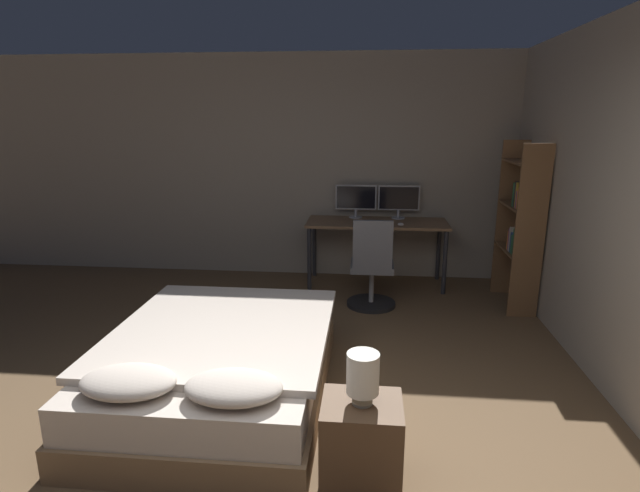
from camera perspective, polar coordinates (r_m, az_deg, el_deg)
name	(u,v)px	position (r m, az deg, el deg)	size (l,w,h in m)	color
wall_back	(335,168)	(6.19, 1.77, 8.89)	(12.00, 0.06, 2.70)	#9E9384
wall_side_right	(634,212)	(3.93, 32.21, 3.35)	(0.06, 12.00, 2.70)	#9E9384
bed	(220,366)	(3.69, -11.37, -13.28)	(1.51, 1.95, 0.59)	#846647
nightstand	(361,443)	(2.92, 4.73, -21.54)	(0.43, 0.37, 0.49)	brown
bedside_lamp	(363,374)	(2.70, 4.92, -14.37)	(0.17, 0.17, 0.29)	gray
desk	(377,229)	(5.90, 6.50, 1.94)	(1.64, 0.64, 0.77)	#846042
monitor_left	(356,199)	(6.05, 4.12, 5.39)	(0.49, 0.16, 0.40)	#B7B7BC
monitor_right	(399,200)	(6.06, 8.99, 5.26)	(0.49, 0.16, 0.40)	#B7B7BC
keyboard	(377,225)	(5.67, 6.55, 2.44)	(0.34, 0.13, 0.02)	#B7B7BC
computer_mouse	(401,224)	(5.68, 9.20, 2.46)	(0.07, 0.05, 0.04)	#B7B7BC
office_chair	(372,272)	(5.24, 5.95, -3.03)	(0.52, 0.52, 0.97)	black
bookshelf	(522,220)	(5.50, 22.10, 2.82)	(0.29, 0.74, 1.72)	brown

